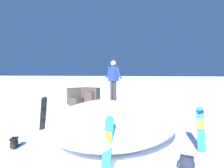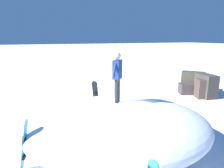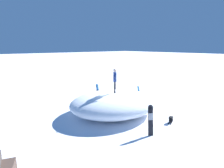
{
  "view_description": "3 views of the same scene",
  "coord_description": "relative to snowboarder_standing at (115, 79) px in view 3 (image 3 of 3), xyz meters",
  "views": [
    {
      "loc": [
        -1.01,
        8.08,
        2.93
      ],
      "look_at": [
        0.44,
        -0.72,
        2.36
      ],
      "focal_mm": 31.24,
      "sensor_mm": 36.0,
      "label": 1
    },
    {
      "loc": [
        -5.85,
        2.53,
        3.9
      ],
      "look_at": [
        0.62,
        -0.29,
        2.27
      ],
      "focal_mm": 32.3,
      "sensor_mm": 36.0,
      "label": 2
    },
    {
      "loc": [
        9.46,
        -8.38,
        4.99
      ],
      "look_at": [
        -0.28,
        -0.12,
        2.18
      ],
      "focal_mm": 27.63,
      "sensor_mm": 36.0,
      "label": 3
    }
  ],
  "objects": [
    {
      "name": "snowboarder_standing",
      "position": [
        0.0,
        0.0,
        0.0
      ],
      "size": [
        0.86,
        0.75,
        1.76
      ],
      "color": "black",
      "rests_on": "snow_mound"
    },
    {
      "name": "ground",
      "position": [
        -0.32,
        0.35,
        -2.68
      ],
      "size": [
        240.0,
        240.0,
        0.0
      ],
      "primitive_type": "plane",
      "color": "white"
    },
    {
      "name": "backpack_far",
      "position": [
        3.54,
        1.87,
        -2.47
      ],
      "size": [
        0.39,
        0.63,
        0.41
      ],
      "color": "black",
      "rests_on": "ground"
    },
    {
      "name": "snowboard_tertiary_upright",
      "position": [
        3.58,
        -0.41,
        -1.79
      ],
      "size": [
        0.5,
        0.48,
        1.72
      ],
      "color": "black",
      "rests_on": "ground"
    },
    {
      "name": "backpack_near",
      "position": [
        -2.58,
        2.58,
        -2.45
      ],
      "size": [
        0.71,
        0.39,
        0.45
      ],
      "color": "#1E2333",
      "rests_on": "ground"
    },
    {
      "name": "snowboard_primary_upright",
      "position": [
        -3.41,
        0.92,
        -1.83
      ],
      "size": [
        0.34,
        0.34,
        1.64
      ],
      "color": "#2672BF",
      "rests_on": "ground"
    },
    {
      "name": "snow_mound",
      "position": [
        -0.13,
        0.03,
        -1.85
      ],
      "size": [
        6.98,
        7.84,
        1.66
      ],
      "primitive_type": "ellipsoid",
      "rotation": [
        0.0,
        0.0,
        2.84
      ],
      "color": "white",
      "rests_on": "ground"
    },
    {
      "name": "snowboard_secondary_upright",
      "position": [
        -0.33,
        3.11,
        -1.82
      ],
      "size": [
        0.38,
        0.4,
        1.66
      ],
      "color": "#2672BF",
      "rests_on": "ground"
    }
  ]
}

